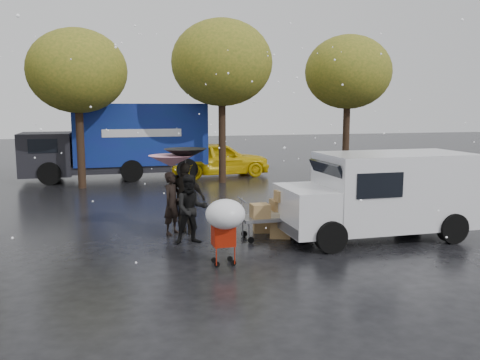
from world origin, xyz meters
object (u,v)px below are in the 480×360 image
object	(u,v)px
vendor_cart	(273,211)
yellow_taxi	(218,159)
person_pink	(172,203)
blue_truck	(122,141)
white_van	(381,194)
person_black	(186,198)
shopping_cart	(225,218)

from	to	relation	value
vendor_cart	yellow_taxi	bearing A→B (deg)	84.45
vendor_cart	yellow_taxi	size ratio (longest dim) A/B	0.31
person_pink	vendor_cart	distance (m)	2.70
person_pink	blue_truck	xyz separation A→B (m)	(-0.90, 11.03, 0.92)
white_van	yellow_taxi	bearing A→B (deg)	97.04
white_van	vendor_cart	bearing A→B (deg)	166.99
person_pink	white_van	world-z (taller)	white_van
white_van	blue_truck	bearing A→B (deg)	115.32
vendor_cart	blue_truck	bearing A→B (deg)	105.39
vendor_cart	white_van	size ratio (longest dim) A/B	0.31
white_van	person_black	bearing A→B (deg)	160.01
person_pink	white_van	distance (m)	5.45
white_van	yellow_taxi	size ratio (longest dim) A/B	0.99
person_black	blue_truck	size ratio (longest dim) A/B	0.23
vendor_cart	shopping_cart	distance (m)	2.63
shopping_cart	blue_truck	size ratio (longest dim) A/B	0.18
person_pink	shopping_cart	distance (m)	3.18
person_pink	person_black	bearing A→B (deg)	-48.13
person_pink	blue_truck	world-z (taller)	blue_truck
vendor_cart	shopping_cart	xyz separation A→B (m)	(-1.73, -1.96, 0.34)
person_black	shopping_cart	world-z (taller)	person_black
person_black	vendor_cart	xyz separation A→B (m)	(2.08, -1.12, -0.23)
yellow_taxi	person_pink	bearing A→B (deg)	158.99
white_van	yellow_taxi	xyz separation A→B (m)	(-1.55, 12.52, -0.31)
person_black	yellow_taxi	distance (m)	11.25
person_pink	white_van	bearing A→B (deg)	-65.24
vendor_cart	shopping_cart	size ratio (longest dim) A/B	1.04
blue_truck	vendor_cart	bearing A→B (deg)	-74.61
person_black	shopping_cart	size ratio (longest dim) A/B	1.30
vendor_cart	yellow_taxi	xyz separation A→B (m)	(1.16, 11.89, 0.12)
person_black	white_van	size ratio (longest dim) A/B	0.39
person_pink	blue_truck	size ratio (longest dim) A/B	0.20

